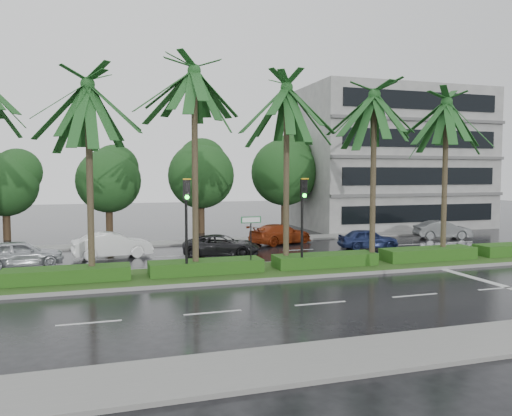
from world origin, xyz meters
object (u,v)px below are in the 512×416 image
object	(u,v)px
car_red	(280,234)
car_grey	(443,230)
signal_median_left	(187,213)
car_blue	(368,239)
car_darkgrey	(222,245)
car_white	(113,245)
car_silver	(20,254)
street_sign	(251,230)

from	to	relation	value
car_red	car_grey	distance (m)	12.16
signal_median_left	car_blue	bearing A→B (deg)	25.47
car_grey	car_darkgrey	bearing A→B (deg)	112.41
car_red	signal_median_left	bearing A→B (deg)	119.44
signal_median_left	car_blue	size ratio (longest dim) A/B	1.18
car_grey	car_white	bearing A→B (deg)	106.93
car_silver	car_darkgrey	size ratio (longest dim) A/B	0.93
street_sign	car_red	distance (m)	10.67
car_silver	street_sign	bearing A→B (deg)	-127.38
signal_median_left	car_silver	distance (m)	9.62
signal_median_left	car_red	bearing A→B (deg)	50.52
car_red	car_blue	world-z (taller)	car_red
car_white	car_darkgrey	world-z (taller)	car_white
car_darkgrey	car_red	xyz separation A→B (m)	(4.89, 3.64, 0.06)
car_silver	car_white	distance (m)	4.79
car_silver	car_blue	size ratio (longest dim) A/B	1.11
signal_median_left	car_red	distance (m)	12.61
car_darkgrey	car_grey	bearing A→B (deg)	-62.20
street_sign	car_darkgrey	bearing A→B (deg)	90.16
car_white	car_red	bearing A→B (deg)	-85.21
car_red	car_blue	distance (m)	5.81
signal_median_left	car_silver	bearing A→B (deg)	143.39
signal_median_left	car_red	xyz separation A→B (m)	(7.88, 9.56, -2.33)
car_grey	street_sign	bearing A→B (deg)	129.84
street_sign	car_grey	xyz separation A→B (m)	(17.00, 8.39, -1.47)
car_red	car_grey	xyz separation A→B (m)	(12.12, -0.99, -0.02)
car_silver	signal_median_left	bearing A→B (deg)	-136.82
car_grey	car_red	bearing A→B (deg)	98.89
car_blue	car_grey	size ratio (longest dim) A/B	0.93
signal_median_left	car_white	world-z (taller)	signal_median_left
car_silver	car_blue	world-z (taller)	car_silver
street_sign	car_darkgrey	size ratio (longest dim) A/B	0.59
car_blue	signal_median_left	bearing A→B (deg)	124.14
street_sign	car_white	bearing A→B (deg)	130.44
car_blue	car_grey	bearing A→B (deg)	-62.00
car_white	car_blue	world-z (taller)	car_white
car_silver	car_darkgrey	world-z (taller)	car_silver
car_silver	car_white	size ratio (longest dim) A/B	0.95
street_sign	car_grey	bearing A→B (deg)	26.26
car_silver	car_grey	size ratio (longest dim) A/B	1.04
signal_median_left	car_darkgrey	distance (m)	7.05
signal_median_left	car_darkgrey	size ratio (longest dim) A/B	0.99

